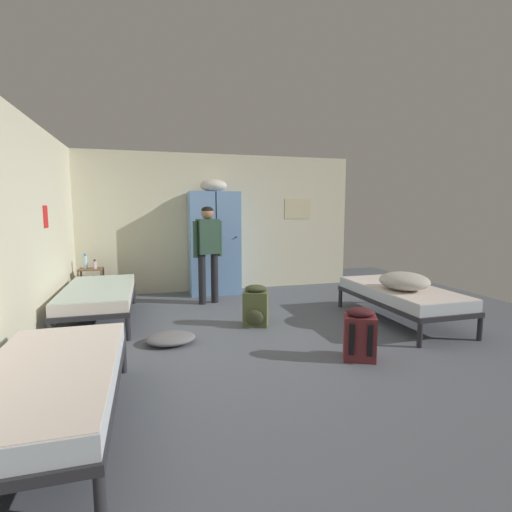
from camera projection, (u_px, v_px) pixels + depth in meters
The scene contains 14 objects.
ground_plane at pixel (262, 335), 4.70m from camera, with size 8.83×8.83×0.00m, color #565B66.
room_backdrop at pixel (148, 228), 5.48m from camera, with size 5.22×5.58×2.56m.
locker_bank at pixel (214, 241), 6.90m from camera, with size 0.90×0.55×2.07m.
shelf_unit at pixel (91, 282), 6.29m from camera, with size 0.38×0.30×0.57m.
bed_left_rear at pixel (99, 294), 5.22m from camera, with size 0.90×1.90×0.49m.
bed_right at pixel (401, 294), 5.22m from camera, with size 0.90×1.90×0.49m.
bed_left_front at pixel (48, 382), 2.58m from camera, with size 0.90×1.90×0.49m.
bedding_heap at pixel (404, 281), 4.99m from camera, with size 0.62×0.67×0.23m.
person_traveler at pixel (208, 246), 6.16m from camera, with size 0.49×0.28×1.58m.
water_bottle at pixel (85, 262), 6.25m from camera, with size 0.06×0.06×0.24m.
lotion_bottle at pixel (95, 265), 6.24m from camera, with size 0.06×0.06×0.15m.
backpack_maroon at pixel (360, 335), 3.91m from camera, with size 0.39×0.41×0.55m.
backpack_olive at pixel (256, 307), 5.04m from camera, with size 0.39×0.40×0.55m.
clothes_pile_grey at pixel (171, 338), 4.38m from camera, with size 0.57×0.45×0.12m.
Camera 1 is at (-1.31, -4.35, 1.55)m, focal length 26.66 mm.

